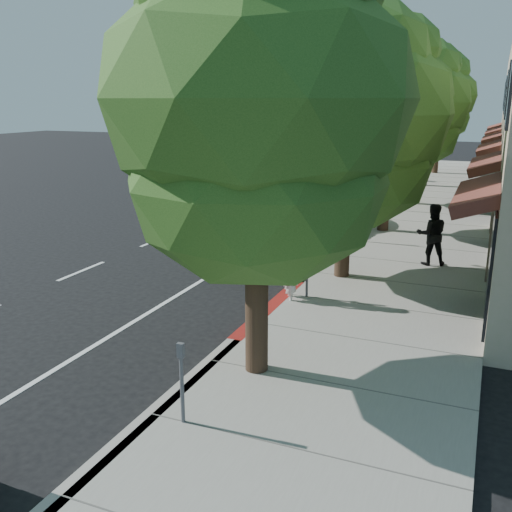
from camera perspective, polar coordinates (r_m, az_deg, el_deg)
The scene contains 17 objects.
ground at distance 12.36m, azimuth -0.24°, elevation -7.26°, with size 120.00×120.00×0.00m, color black.
sidewalk at distance 19.21m, azimuth 15.54°, elevation 0.73°, with size 4.60×56.00×0.15m, color gray.
curb at distance 19.60m, azimuth 8.87°, elevation 1.41°, with size 0.30×56.00×0.15m, color #9E998E.
curb_red_segment at distance 13.20m, azimuth 1.45°, elevation -5.41°, with size 0.32×4.00×0.15m, color maroon.
street_tree_0 at distance 9.21m, azimuth 0.07°, elevation 14.78°, with size 5.02×5.02×7.68m.
street_tree_1 at distance 14.94m, azimuth 9.18°, elevation 13.53°, with size 5.26×5.26×7.29m.
street_tree_2 at distance 20.81m, azimuth 13.31°, elevation 15.16°, with size 4.28×4.28×7.64m.
street_tree_3 at distance 26.74m, azimuth 15.51°, elevation 14.36°, with size 4.95×4.95×7.44m.
street_tree_4 at distance 32.70m, azimuth 17.00°, elevation 15.04°, with size 4.08×4.08×7.70m.
street_tree_5 at distance 38.67m, azimuth 17.98°, elevation 14.85°, with size 4.50×4.50×7.74m.
cyclist at distance 13.52m, azimuth 3.64°, elevation -1.05°, with size 0.68×0.45×1.87m, color silver.
bicycle at distance 15.49m, azimuth -2.07°, elevation -0.74°, with size 0.60×1.73×0.91m, color #16389C.
silver_suv at distance 19.49m, azimuth 2.23°, elevation 3.79°, with size 2.76×5.99×1.66m, color silver.
dark_sedan at distance 21.79m, azimuth 6.53°, elevation 4.81°, with size 1.65×4.73×1.56m, color #232628.
white_pickup at distance 32.40m, azimuth 11.03°, elevation 8.23°, with size 2.36×5.80×1.68m, color silver.
dark_suv_far at distance 35.21m, azimuth 12.29°, elevation 8.69°, with size 1.94×4.83×1.65m, color black.
pedestrian at distance 17.01m, azimuth 17.17°, elevation 2.08°, with size 0.86×0.67×1.77m, color black.
Camera 1 is at (4.43, -10.51, 4.78)m, focal length 40.00 mm.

